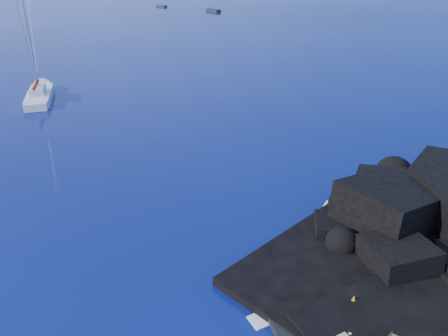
{
  "coord_description": "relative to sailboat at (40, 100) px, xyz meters",
  "views": [
    {
      "loc": [
        -6.81,
        -9.84,
        14.43
      ],
      "look_at": [
        3.09,
        13.71,
        2.0
      ],
      "focal_mm": 35.0,
      "sensor_mm": 36.0,
      "label": 1
    }
  ],
  "objects": [
    {
      "name": "sailboat",
      "position": [
        0.0,
        0.0,
        0.0
      ],
      "size": [
        3.93,
        11.9,
        12.24
      ],
      "primitive_type": null,
      "rotation": [
        0.0,
        0.0,
        -0.13
      ],
      "color": "white",
      "rests_on": "ground"
    },
    {
      "name": "marker_cone",
      "position": [
        11.77,
        -39.93,
        0.62
      ],
      "size": [
        0.44,
        0.44,
        0.55
      ],
      "primitive_type": "cone",
      "rotation": [
        0.0,
        0.0,
        -0.26
      ],
      "color": "orange",
      "rests_on": "beach"
    },
    {
      "name": "surf_foam",
      "position": [
        12.48,
        -36.58,
        0.0
      ],
      "size": [
        10.0,
        8.0,
        0.06
      ],
      "primitive_type": null,
      "color": "white",
      "rests_on": "ground"
    },
    {
      "name": "distant_boat_b",
      "position": [
        49.31,
        72.36,
        0.0
      ],
      "size": [
        2.97,
        5.3,
        0.68
      ],
      "primitive_type": "cube",
      "rotation": [
        0.0,
        0.0,
        0.29
      ],
      "color": "black",
      "rests_on": "ground"
    },
    {
      "name": "distant_boat_a",
      "position": [
        39.02,
        90.83,
        0.0
      ],
      "size": [
        2.79,
        4.19,
        0.54
      ],
      "primitive_type": "cube",
      "rotation": [
        0.0,
        0.0,
        0.42
      ],
      "color": "#292A2E",
      "rests_on": "ground"
    },
    {
      "name": "beach",
      "position": [
        11.98,
        -41.08,
        0.0
      ],
      "size": [
        9.08,
        6.86,
        0.7
      ],
      "primitive_type": "cube",
      "rotation": [
        0.0,
        0.0,
        -0.1
      ],
      "color": "black",
      "rests_on": "ground"
    }
  ]
}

